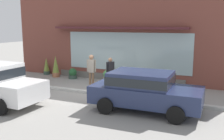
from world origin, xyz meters
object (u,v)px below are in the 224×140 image
(fire_hydrant, at_px, (123,81))
(potted_plant_low_front, at_px, (56,67))
(pedestrian_passerby, at_px, (91,69))
(potted_plant_window_right, at_px, (46,66))
(pedestrian_with_handbag, at_px, (111,71))
(potted_plant_by_entrance, at_px, (107,76))
(parked_car_navy, at_px, (144,89))
(potted_plant_window_center, at_px, (73,74))
(potted_plant_near_hydrant, at_px, (135,79))

(fire_hydrant, relative_size, potted_plant_low_front, 0.72)
(pedestrian_passerby, relative_size, potted_plant_window_right, 1.59)
(pedestrian_with_handbag, relative_size, pedestrian_passerby, 0.90)
(potted_plant_by_entrance, distance_m, potted_plant_window_right, 4.53)
(potted_plant_low_front, bearing_deg, parked_car_navy, -29.07)
(parked_car_navy, height_order, potted_plant_by_entrance, parked_car_navy)
(potted_plant_by_entrance, distance_m, potted_plant_low_front, 3.48)
(potted_plant_window_center, bearing_deg, potted_plant_low_front, 179.39)
(pedestrian_with_handbag, xyz_separation_m, pedestrian_passerby, (-0.76, -0.64, 0.12))
(parked_car_navy, xyz_separation_m, potted_plant_window_right, (-7.91, 4.23, -0.32))
(pedestrian_passerby, xyz_separation_m, potted_plant_window_center, (-2.26, 1.77, -0.72))
(parked_car_navy, relative_size, potted_plant_near_hydrant, 8.31)
(parked_car_navy, bearing_deg, potted_plant_window_right, 150.23)
(pedestrian_with_handbag, height_order, pedestrian_passerby, pedestrian_passerby)
(potted_plant_window_center, distance_m, potted_plant_window_right, 2.32)
(potted_plant_window_center, height_order, potted_plant_by_entrance, potted_plant_by_entrance)
(pedestrian_passerby, relative_size, potted_plant_near_hydrant, 3.52)
(potted_plant_near_hydrant, bearing_deg, fire_hydrant, -89.04)
(potted_plant_by_entrance, relative_size, potted_plant_low_front, 0.51)
(parked_car_navy, bearing_deg, potted_plant_by_entrance, 129.94)
(pedestrian_with_handbag, height_order, potted_plant_low_front, pedestrian_with_handbag)
(pedestrian_with_handbag, height_order, potted_plant_window_right, pedestrian_with_handbag)
(potted_plant_window_right, bearing_deg, potted_plant_low_front, -21.78)
(potted_plant_window_right, bearing_deg, potted_plant_near_hydrant, -1.20)
(pedestrian_with_handbag, bearing_deg, potted_plant_low_front, 109.04)
(potted_plant_window_center, xyz_separation_m, potted_plant_by_entrance, (2.23, 0.03, 0.06))
(pedestrian_with_handbag, bearing_deg, potted_plant_near_hydrant, 4.82)
(pedestrian_passerby, bearing_deg, potted_plant_window_center, -56.87)
(potted_plant_window_center, xyz_separation_m, potted_plant_window_right, (-2.27, 0.43, 0.23))
(pedestrian_with_handbag, height_order, potted_plant_window_center, pedestrian_with_handbag)
(parked_car_navy, bearing_deg, potted_plant_near_hydrant, 112.24)
(parked_car_navy, relative_size, potted_plant_window_center, 6.56)
(parked_car_navy, height_order, potted_plant_low_front, parked_car_navy)
(fire_hydrant, height_order, pedestrian_with_handbag, pedestrian_with_handbag)
(pedestrian_passerby, distance_m, potted_plant_low_front, 3.94)
(potted_plant_near_hydrant, xyz_separation_m, potted_plant_window_right, (-6.09, 0.13, 0.27))
(potted_plant_near_hydrant, xyz_separation_m, potted_plant_low_front, (-5.05, -0.29, 0.38))
(potted_plant_low_front, height_order, potted_plant_window_right, potted_plant_low_front)
(pedestrian_with_handbag, xyz_separation_m, potted_plant_window_center, (-3.02, 1.13, -0.60))
(fire_hydrant, bearing_deg, potted_plant_low_front, 163.85)
(pedestrian_with_handbag, xyz_separation_m, potted_plant_low_front, (-4.25, 1.14, -0.26))
(pedestrian_with_handbag, xyz_separation_m, potted_plant_by_entrance, (-0.79, 1.16, -0.54))
(pedestrian_with_handbag, distance_m, potted_plant_window_right, 5.53)
(pedestrian_with_handbag, relative_size, potted_plant_window_right, 1.43)
(potted_plant_window_center, relative_size, potted_plant_low_front, 0.47)
(potted_plant_near_hydrant, bearing_deg, potted_plant_low_front, -176.75)
(potted_plant_near_hydrant, relative_size, potted_plant_window_right, 0.45)
(potted_plant_low_front, bearing_deg, fire_hydrant, -16.15)
(pedestrian_with_handbag, relative_size, parked_car_navy, 0.38)
(pedestrian_passerby, xyz_separation_m, potted_plant_low_front, (-3.50, 1.78, -0.38))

